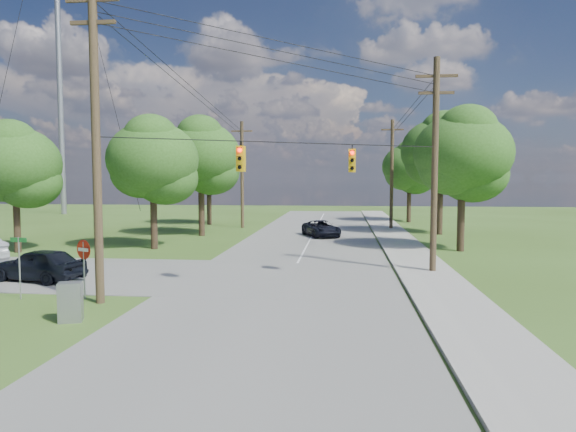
# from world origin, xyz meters

# --- Properties ---
(ground) EXTENTS (140.00, 140.00, 0.00)m
(ground) POSITION_xyz_m (0.00, 0.00, 0.00)
(ground) COLOR #38531B
(ground) RESTS_ON ground
(main_road) EXTENTS (10.00, 100.00, 0.03)m
(main_road) POSITION_xyz_m (2.00, 5.00, 0.01)
(main_road) COLOR gray
(main_road) RESTS_ON ground
(sidewalk_east) EXTENTS (2.60, 100.00, 0.12)m
(sidewalk_east) POSITION_xyz_m (8.70, 5.00, 0.06)
(sidewalk_east) COLOR #9C9A92
(sidewalk_east) RESTS_ON ground
(pole_sw) EXTENTS (2.00, 0.32, 12.00)m
(pole_sw) POSITION_xyz_m (-4.60, 0.40, 6.23)
(pole_sw) COLOR #4E3E28
(pole_sw) RESTS_ON ground
(pole_ne) EXTENTS (2.00, 0.32, 10.50)m
(pole_ne) POSITION_xyz_m (8.90, 8.00, 5.47)
(pole_ne) COLOR #4E3E28
(pole_ne) RESTS_ON ground
(pole_north_e) EXTENTS (2.00, 0.32, 10.00)m
(pole_north_e) POSITION_xyz_m (8.90, 30.00, 5.13)
(pole_north_e) COLOR #4E3E28
(pole_north_e) RESTS_ON ground
(pole_north_w) EXTENTS (2.00, 0.32, 10.00)m
(pole_north_w) POSITION_xyz_m (-5.00, 30.00, 5.13)
(pole_north_w) COLOR #4E3E28
(pole_north_w) RESTS_ON ground
(power_lines) EXTENTS (13.93, 29.62, 4.93)m
(power_lines) POSITION_xyz_m (1.50, 11.54, 9.15)
(power_lines) COLOR black
(power_lines) RESTS_ON ground
(traffic_signals) EXTENTS (4.91, 3.27, 1.05)m
(traffic_signals) POSITION_xyz_m (2.55, 4.43, 5.50)
(traffic_signals) COLOR gold
(traffic_signals) RESTS_ON ground
(radio_mast) EXTENTS (0.70, 0.70, 45.00)m
(radio_mast) POSITION_xyz_m (-32.00, 46.00, 22.50)
(radio_mast) COLOR gray
(radio_mast) RESTS_ON ground
(tree_w_near) EXTENTS (6.00, 6.00, 8.40)m
(tree_w_near) POSITION_xyz_m (-8.00, 15.00, 5.92)
(tree_w_near) COLOR #3D2B1E
(tree_w_near) RESTS_ON ground
(tree_w_mid) EXTENTS (6.40, 6.40, 9.22)m
(tree_w_mid) POSITION_xyz_m (-7.00, 23.00, 6.58)
(tree_w_mid) COLOR #3D2B1E
(tree_w_mid) RESTS_ON ground
(tree_w_far) EXTENTS (6.00, 6.00, 8.73)m
(tree_w_far) POSITION_xyz_m (-9.00, 33.00, 6.25)
(tree_w_far) COLOR #3D2B1E
(tree_w_far) RESTS_ON ground
(tree_e_near) EXTENTS (6.20, 6.20, 8.81)m
(tree_e_near) POSITION_xyz_m (12.00, 16.00, 6.25)
(tree_e_near) COLOR #3D2B1E
(tree_e_near) RESTS_ON ground
(tree_e_mid) EXTENTS (6.60, 6.60, 9.64)m
(tree_e_mid) POSITION_xyz_m (12.50, 26.00, 6.91)
(tree_e_mid) COLOR #3D2B1E
(tree_e_mid) RESTS_ON ground
(tree_e_far) EXTENTS (5.80, 5.80, 8.32)m
(tree_e_far) POSITION_xyz_m (11.50, 38.00, 5.92)
(tree_e_far) COLOR #3D2B1E
(tree_e_far) RESTS_ON ground
(tree_cross_n) EXTENTS (5.60, 5.60, 7.91)m
(tree_cross_n) POSITION_xyz_m (-16.00, 12.50, 5.59)
(tree_cross_n) COLOR #3D2B1E
(tree_cross_n) RESTS_ON ground
(car_cross_dark) EXTENTS (4.63, 2.64, 1.48)m
(car_cross_dark) POSITION_xyz_m (-9.26, 3.98, 0.78)
(car_cross_dark) COLOR black
(car_cross_dark) RESTS_ON cross_road
(car_main_north) EXTENTS (3.66, 5.03, 1.27)m
(car_main_north) POSITION_xyz_m (2.76, 23.23, 0.67)
(car_main_north) COLOR black
(car_main_north) RESTS_ON main_road
(control_cabinet) EXTENTS (0.85, 0.72, 1.30)m
(control_cabinet) POSITION_xyz_m (-4.37, -2.13, 0.65)
(control_cabinet) COLOR gray
(control_cabinet) RESTS_ON ground
(do_not_enter_sign) EXTENTS (0.71, 0.34, 2.30)m
(do_not_enter_sign) POSITION_xyz_m (-5.52, 1.00, 1.69)
(do_not_enter_sign) COLOR gray
(do_not_enter_sign) RESTS_ON ground
(street_name_sign) EXTENTS (0.72, 0.13, 2.42)m
(street_name_sign) POSITION_xyz_m (-7.94, 0.62, 1.56)
(street_name_sign) COLOR gray
(street_name_sign) RESTS_ON ground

